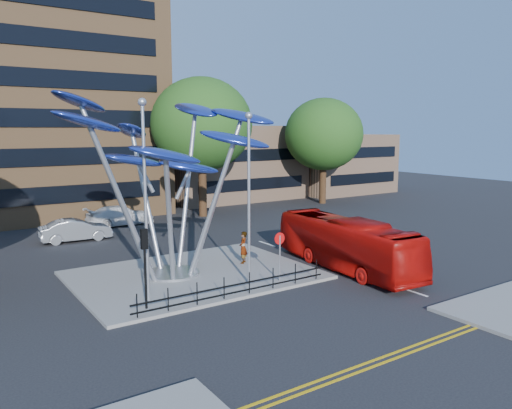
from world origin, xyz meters
TOP-DOWN VIEW (x-y plane):
  - ground at (0.00, 0.00)m, footprint 120.00×120.00m
  - traffic_island at (-1.00, 6.00)m, footprint 12.00×9.00m
  - double_yellow_near at (0.00, -6.00)m, footprint 40.00×0.12m
  - double_yellow_far at (0.00, -6.30)m, footprint 40.00×0.12m
  - low_building_near at (16.00, 30.00)m, footprint 15.00×8.00m
  - low_building_far at (30.00, 28.00)m, footprint 12.00×8.00m
  - tree_right at (8.00, 22.00)m, footprint 8.80×8.80m
  - tree_far at (22.00, 22.00)m, footprint 8.00×8.00m
  - leaf_sculpture at (-2.07, 6.68)m, footprint 12.72×9.54m
  - street_lamp_left at (-4.50, 3.50)m, footprint 0.36×0.36m
  - street_lamp_right at (0.50, 3.00)m, footprint 0.36×0.36m
  - traffic_light_island at (-5.00, 2.50)m, footprint 0.28×0.18m
  - no_entry_sign_island at (2.00, 2.52)m, footprint 0.60×0.10m
  - pedestrian_railing_front at (-1.00, 1.70)m, footprint 10.00×0.06m
  - red_bus at (6.64, 2.65)m, footprint 3.31×10.32m
  - pedestrian at (2.27, 6.32)m, footprint 0.78×0.77m
  - parked_car_mid at (-3.97, 18.00)m, footprint 4.78×1.89m
  - parked_car_right at (0.53, 21.95)m, footprint 5.57×2.57m

SIDE VIEW (x-z plane):
  - ground at x=0.00m, z-range 0.00..0.00m
  - double_yellow_near at x=0.00m, z-range 0.00..0.01m
  - double_yellow_far at x=0.00m, z-range 0.00..0.01m
  - traffic_island at x=-1.00m, z-range 0.00..0.15m
  - pedestrian_railing_front at x=-1.00m, z-range 0.05..1.05m
  - parked_car_mid at x=-3.97m, z-range 0.00..1.55m
  - parked_car_right at x=0.53m, z-range 0.00..1.58m
  - pedestrian at x=2.27m, z-range 0.15..1.96m
  - red_bus at x=6.64m, z-range 0.00..2.83m
  - no_entry_sign_island at x=2.00m, z-range 0.59..3.04m
  - traffic_light_island at x=-5.00m, z-range 0.90..4.33m
  - low_building_far at x=30.00m, z-range 0.00..7.00m
  - low_building_near at x=16.00m, z-range 0.00..8.00m
  - street_lamp_right at x=0.50m, z-range 0.94..9.24m
  - street_lamp_left at x=-4.50m, z-range 0.96..9.76m
  - leaf_sculpture at x=-2.07m, z-range 2.12..11.63m
  - tree_far at x=22.00m, z-range 1.70..12.51m
  - tree_right at x=8.00m, z-range 1.98..14.09m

